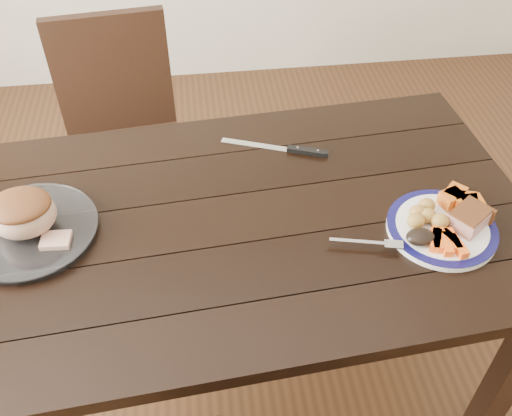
{
  "coord_description": "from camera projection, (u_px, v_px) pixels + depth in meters",
  "views": [
    {
      "loc": [
        -0.05,
        -1.04,
        1.79
      ],
      "look_at": [
        0.08,
        -0.02,
        0.8
      ],
      "focal_mm": 40.0,
      "sensor_mm": 36.0,
      "label": 1
    }
  ],
  "objects": [
    {
      "name": "dinner_plate",
      "position": [
        441.0,
        229.0,
        1.43
      ],
      "size": [
        0.27,
        0.27,
        0.02
      ],
      "primitive_type": "cylinder",
      "color": "white",
      "rests_on": "dining_table"
    },
    {
      "name": "serving_platter",
      "position": [
        30.0,
        232.0,
        1.42
      ],
      "size": [
        0.33,
        0.33,
        0.02
      ],
      "primitive_type": "cylinder",
      "color": "white",
      "rests_on": "dining_table"
    },
    {
      "name": "roasted_potatoes",
      "position": [
        426.0,
        215.0,
        1.42
      ],
      "size": [
        0.1,
        0.1,
        0.04
      ],
      "color": "gold",
      "rests_on": "dinner_plate"
    },
    {
      "name": "dining_table",
      "position": [
        226.0,
        244.0,
        1.53
      ],
      "size": [
        1.66,
        1.02,
        0.75
      ],
      "rotation": [
        0.0,
        0.0,
        0.07
      ],
      "color": "black",
      "rests_on": "ground"
    },
    {
      "name": "ground",
      "position": [
        233.0,
        371.0,
        1.99
      ],
      "size": [
        4.0,
        4.0,
        0.0
      ],
      "primitive_type": "plane",
      "color": "#472B16",
      "rests_on": "ground"
    },
    {
      "name": "cut_slice",
      "position": [
        56.0,
        241.0,
        1.38
      ],
      "size": [
        0.07,
        0.06,
        0.02
      ],
      "primitive_type": "cube",
      "rotation": [
        0.0,
        0.0,
        -0.06
      ],
      "color": "tan",
      "rests_on": "serving_platter"
    },
    {
      "name": "pork_slice",
      "position": [
        469.0,
        219.0,
        1.41
      ],
      "size": [
        0.12,
        0.11,
        0.04
      ],
      "primitive_type": "cube",
      "rotation": [
        0.0,
        0.0,
        0.63
      ],
      "color": "tan",
      "rests_on": "dinner_plate"
    },
    {
      "name": "carrot_batons",
      "position": [
        446.0,
        241.0,
        1.37
      ],
      "size": [
        0.09,
        0.11,
        0.02
      ],
      "color": "#FF5F15",
      "rests_on": "dinner_plate"
    },
    {
      "name": "roast_joint",
      "position": [
        23.0,
        215.0,
        1.38
      ],
      "size": [
        0.16,
        0.14,
        0.11
      ],
      "primitive_type": "ellipsoid",
      "color": "tan",
      "rests_on": "serving_platter"
    },
    {
      "name": "chair_far",
      "position": [
        123.0,
        131.0,
        2.12
      ],
      "size": [
        0.47,
        0.47,
        0.93
      ],
      "rotation": [
        0.0,
        0.0,
        3.26
      ],
      "color": "black",
      "rests_on": "ground"
    },
    {
      "name": "pumpkin_wedges",
      "position": [
        460.0,
        200.0,
        1.46
      ],
      "size": [
        0.1,
        0.1,
        0.04
      ],
      "color": "orange",
      "rests_on": "dinner_plate"
    },
    {
      "name": "carving_knife",
      "position": [
        294.0,
        150.0,
        1.67
      ],
      "size": [
        0.31,
        0.13,
        0.01
      ],
      "rotation": [
        0.0,
        0.0,
        -0.36
      ],
      "color": "silver",
      "rests_on": "dining_table"
    },
    {
      "name": "dark_mushroom",
      "position": [
        420.0,
        237.0,
        1.37
      ],
      "size": [
        0.07,
        0.05,
        0.03
      ],
      "primitive_type": "ellipsoid",
      "color": "black",
      "rests_on": "dinner_plate"
    },
    {
      "name": "plate_rim",
      "position": [
        442.0,
        226.0,
        1.43
      ],
      "size": [
        0.27,
        0.27,
        0.02
      ],
      "primitive_type": "torus",
      "color": "#0E0D43",
      "rests_on": "dinner_plate"
    },
    {
      "name": "fork",
      "position": [
        372.0,
        243.0,
        1.38
      ],
      "size": [
        0.18,
        0.06,
        0.0
      ],
      "rotation": [
        0.0,
        0.0,
        -0.23
      ],
      "color": "silver",
      "rests_on": "dinner_plate"
    }
  ]
}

